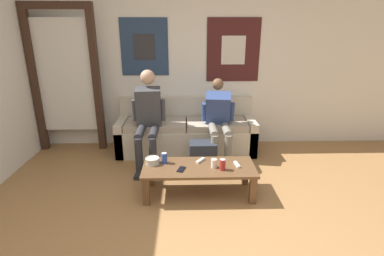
% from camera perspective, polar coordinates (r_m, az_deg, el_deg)
% --- Properties ---
extents(wall_back, '(10.00, 0.07, 2.55)m').
position_cam_1_polar(wall_back, '(4.69, -0.19, 12.06)').
color(wall_back, white).
rests_on(wall_back, ground_plane).
extents(door_frame, '(1.00, 0.10, 2.15)m').
position_cam_1_polar(door_frame, '(4.81, -23.10, 9.80)').
color(door_frame, '#382319').
rests_on(door_frame, ground_plane).
extents(couch, '(2.05, 0.69, 0.79)m').
position_cam_1_polar(couch, '(4.58, -1.08, -0.95)').
color(couch, beige).
rests_on(couch, ground_plane).
extents(coffee_table, '(1.26, 0.52, 0.35)m').
position_cam_1_polar(coffee_table, '(3.40, 1.31, -8.17)').
color(coffee_table, brown).
rests_on(coffee_table, ground_plane).
extents(person_seated_adult, '(0.47, 0.86, 1.27)m').
position_cam_1_polar(person_seated_adult, '(4.12, -8.41, 2.45)').
color(person_seated_adult, '#2D2D33').
rests_on(person_seated_adult, ground_plane).
extents(person_seated_teen, '(0.47, 0.87, 1.13)m').
position_cam_1_polar(person_seated_teen, '(4.18, 5.15, 1.82)').
color(person_seated_teen, gray).
rests_on(person_seated_teen, ground_plane).
extents(backpack, '(0.35, 0.28, 0.40)m').
position_cam_1_polar(backpack, '(3.97, 2.08, -5.63)').
color(backpack, '#282D38').
rests_on(backpack, ground_plane).
extents(ceramic_bowl, '(0.16, 0.16, 0.07)m').
position_cam_1_polar(ceramic_bowl, '(3.45, -7.54, -6.13)').
color(ceramic_bowl, '#B7B2A8').
rests_on(ceramic_bowl, coffee_table).
extents(pillar_candle, '(0.07, 0.07, 0.11)m').
position_cam_1_polar(pillar_candle, '(3.34, 4.20, -6.71)').
color(pillar_candle, silver).
rests_on(pillar_candle, coffee_table).
extents(drink_can_blue, '(0.07, 0.07, 0.12)m').
position_cam_1_polar(drink_can_blue, '(3.44, -5.30, -5.72)').
color(drink_can_blue, '#28479E').
rests_on(drink_can_blue, coffee_table).
extents(drink_can_red, '(0.07, 0.07, 0.12)m').
position_cam_1_polar(drink_can_red, '(3.29, 5.83, -6.95)').
color(drink_can_red, maroon).
rests_on(drink_can_red, coffee_table).
extents(game_controller_near_left, '(0.11, 0.14, 0.03)m').
position_cam_1_polar(game_controller_near_left, '(3.49, 1.59, -6.20)').
color(game_controller_near_left, white).
rests_on(game_controller_near_left, coffee_table).
extents(game_controller_near_right, '(0.06, 0.15, 0.03)m').
position_cam_1_polar(game_controller_near_right, '(3.43, 8.54, -6.89)').
color(game_controller_near_right, white).
rests_on(game_controller_near_right, coffee_table).
extents(cell_phone, '(0.10, 0.15, 0.01)m').
position_cam_1_polar(cell_phone, '(3.30, -2.07, -7.86)').
color(cell_phone, black).
rests_on(cell_phone, coffee_table).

